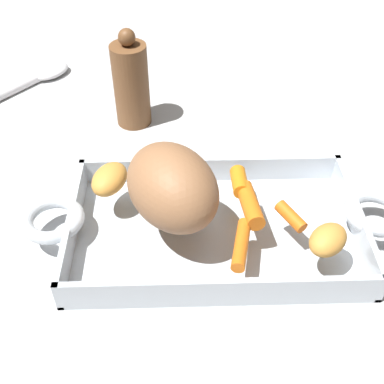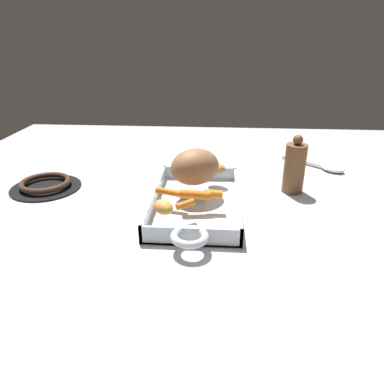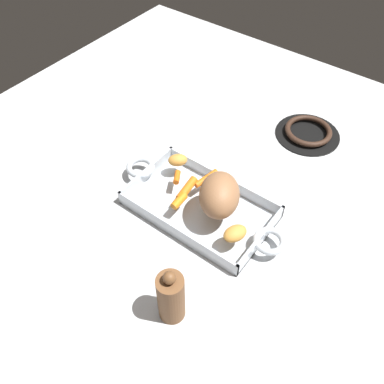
# 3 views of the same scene
# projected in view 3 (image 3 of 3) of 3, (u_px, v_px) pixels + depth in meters

# --- Properties ---
(ground_plane) EXTENTS (1.61, 1.61, 0.00)m
(ground_plane) POSITION_uv_depth(u_px,v_px,m) (200.00, 210.00, 1.01)
(ground_plane) COLOR silver
(roasting_dish) EXTENTS (0.46, 0.21, 0.04)m
(roasting_dish) POSITION_uv_depth(u_px,v_px,m) (200.00, 206.00, 1.00)
(roasting_dish) COLOR silver
(roasting_dish) RESTS_ON ground_plane
(pork_roast) EXTENTS (0.14, 0.15, 0.09)m
(pork_roast) POSITION_uv_depth(u_px,v_px,m) (219.00, 195.00, 0.93)
(pork_roast) COLOR #9C6A45
(pork_roast) RESTS_ON roasting_dish
(baby_carrot_short) EXTENTS (0.02, 0.04, 0.02)m
(baby_carrot_short) POSITION_uv_depth(u_px,v_px,m) (179.00, 201.00, 0.96)
(baby_carrot_short) COLOR orange
(baby_carrot_short) RESTS_ON roasting_dish
(baby_carrot_northwest) EXTENTS (0.03, 0.07, 0.02)m
(baby_carrot_northwest) POSITION_uv_depth(u_px,v_px,m) (206.00, 178.00, 1.02)
(baby_carrot_northwest) COLOR orange
(baby_carrot_northwest) RESTS_ON roasting_dish
(baby_carrot_center_left) EXTENTS (0.03, 0.07, 0.03)m
(baby_carrot_center_left) POSITION_uv_depth(u_px,v_px,m) (187.00, 188.00, 0.99)
(baby_carrot_center_left) COLOR orange
(baby_carrot_center_left) RESTS_ON roasting_dish
(baby_carrot_center_right) EXTENTS (0.03, 0.04, 0.02)m
(baby_carrot_center_right) POSITION_uv_depth(u_px,v_px,m) (177.00, 177.00, 1.02)
(baby_carrot_center_right) COLOR orange
(baby_carrot_center_right) RESTS_ON roasting_dish
(potato_golden_small) EXTENTS (0.06, 0.06, 0.03)m
(potato_golden_small) POSITION_uv_depth(u_px,v_px,m) (178.00, 160.00, 1.05)
(potato_golden_small) COLOR gold
(potato_golden_small) RESTS_ON roasting_dish
(potato_golden_large) EXTENTS (0.06, 0.07, 0.03)m
(potato_golden_large) POSITION_uv_depth(u_px,v_px,m) (235.00, 233.00, 0.90)
(potato_golden_large) COLOR gold
(potato_golden_large) RESTS_ON roasting_dish
(stove_burner_rear) EXTENTS (0.19, 0.19, 0.02)m
(stove_burner_rear) POSITION_uv_depth(u_px,v_px,m) (308.00, 132.00, 1.19)
(stove_burner_rear) COLOR black
(stove_burner_rear) RESTS_ON ground_plane
(pepper_mill) EXTENTS (0.05, 0.05, 0.16)m
(pepper_mill) POSITION_uv_depth(u_px,v_px,m) (171.00, 297.00, 0.79)
(pepper_mill) COLOR brown
(pepper_mill) RESTS_ON ground_plane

